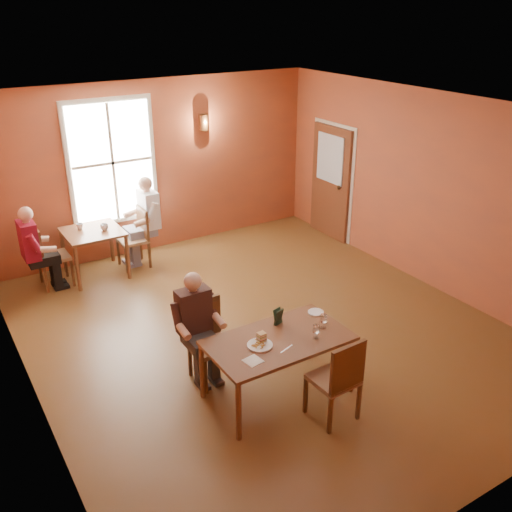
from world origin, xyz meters
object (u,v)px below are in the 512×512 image
chair_diner_white (132,239)px  chair_diner_maroon (54,255)px  chair_diner_main (212,343)px  diner_main (213,334)px  main_table (278,367)px  second_table (95,253)px  chair_empty (333,377)px  diner_white (133,226)px  diner_maroon (50,246)px

chair_diner_white → chair_diner_maroon: size_ratio=1.00×
chair_diner_maroon → chair_diner_main: bearing=15.0°
diner_main → chair_diner_white: bearing=-95.7°
main_table → chair_diner_white: 4.19m
diner_main → chair_diner_maroon: bearing=-75.2°
chair_diner_maroon → second_table: bearing=90.0°
chair_empty → chair_diner_white: same height
main_table → diner_white: diner_white is taller
main_table → chair_diner_maroon: chair_diner_maroon is taller
diner_main → second_table: diner_main is taller
second_table → chair_diner_white: size_ratio=0.88×
chair_diner_main → second_table: 3.55m
chair_diner_main → chair_empty: 1.50m
diner_main → chair_diner_maroon: 3.69m
main_table → second_table: 4.26m
chair_empty → chair_diner_main: bearing=119.3°
chair_diner_white → main_table: bearing=-178.0°
main_table → chair_diner_maroon: 4.43m
second_table → diner_white: bearing=0.0°
diner_white → chair_empty: bearing=-175.2°
chair_empty → chair_diner_maroon: (-1.73, 4.81, 0.00)m
diner_main → chair_empty: 1.48m
main_table → diner_maroon: 4.45m
chair_diner_main → diner_maroon: bearing=-74.6°
chair_diner_main → chair_diner_maroon: chair_diner_maroon is taller
second_table → diner_white: 0.76m
diner_main → second_table: (-0.29, 3.56, -0.25)m
chair_empty → diner_maroon: size_ratio=0.75×
chair_diner_white → diner_maroon: size_ratio=0.75×
second_table → diner_maroon: diner_maroon is taller
diner_main → second_table: bearing=-85.3°
diner_main → diner_white: diner_white is taller
chair_diner_white → diner_main: bearing=174.3°
chair_diner_main → chair_diner_maroon: 3.66m
chair_diner_main → chair_diner_white: bearing=-95.7°
chair_diner_white → diner_maroon: 1.34m
diner_main → diner_white: 3.59m
diner_main → chair_empty: diner_main is taller
chair_diner_maroon → main_table: bearing=19.0°
chair_diner_maroon → diner_main: bearing=14.8°
chair_diner_main → chair_empty: (0.79, -1.27, 0.01)m
chair_diner_maroon → diner_maroon: bearing=-90.0°
chair_empty → second_table: size_ratio=1.14×
chair_diner_white → chair_empty: bearing=-174.8°
chair_empty → main_table: bearing=112.4°
second_table → diner_white: diner_white is taller
chair_diner_maroon → diner_maroon: diner_maroon is taller
diner_white → diner_maroon: 1.36m
diner_maroon → chair_diner_white: bearing=90.0°
chair_diner_maroon → diner_maroon: (-0.03, 0.00, 0.17)m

